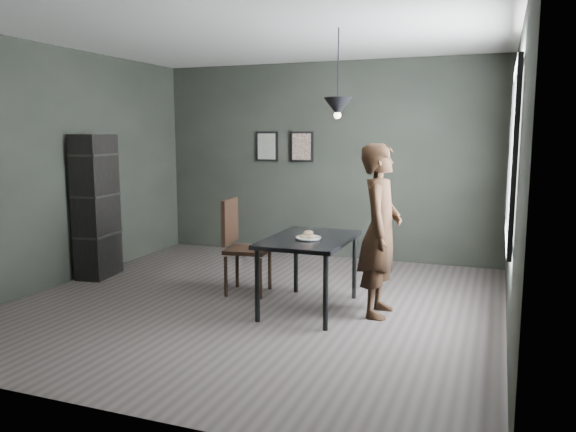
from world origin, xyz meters
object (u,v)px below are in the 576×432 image
(white_plate, at_px, (308,239))
(shelf_unit, at_px, (96,206))
(wood_chair, at_px, (240,240))
(pendant_lamp, at_px, (338,107))
(cafe_table, at_px, (309,245))
(woman, at_px, (380,230))

(white_plate, xyz_separation_m, shelf_unit, (-2.94, 0.43, 0.14))
(wood_chair, relative_size, pendant_lamp, 1.24)
(cafe_table, height_order, white_plate, white_plate)
(cafe_table, bearing_deg, shelf_unit, 173.23)
(shelf_unit, bearing_deg, wood_chair, -9.30)
(cafe_table, height_order, pendant_lamp, pendant_lamp)
(white_plate, relative_size, shelf_unit, 0.13)
(white_plate, bearing_deg, shelf_unit, 171.61)
(cafe_table, relative_size, wood_chair, 1.12)
(white_plate, xyz_separation_m, woman, (0.68, 0.18, 0.09))
(white_plate, height_order, shelf_unit, shelf_unit)
(shelf_unit, relative_size, pendant_lamp, 2.06)
(cafe_table, bearing_deg, pendant_lamp, 21.80)
(woman, relative_size, pendant_lamp, 1.97)
(woman, height_order, pendant_lamp, pendant_lamp)
(white_plate, xyz_separation_m, wood_chair, (-0.95, 0.40, -0.15))
(cafe_table, distance_m, pendant_lamp, 1.41)
(wood_chair, relative_size, shelf_unit, 0.60)
(wood_chair, xyz_separation_m, pendant_lamp, (1.18, -0.21, 1.44))
(cafe_table, distance_m, woman, 0.73)
(shelf_unit, bearing_deg, white_plate, -16.74)
(shelf_unit, bearing_deg, pendant_lamp, -12.80)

